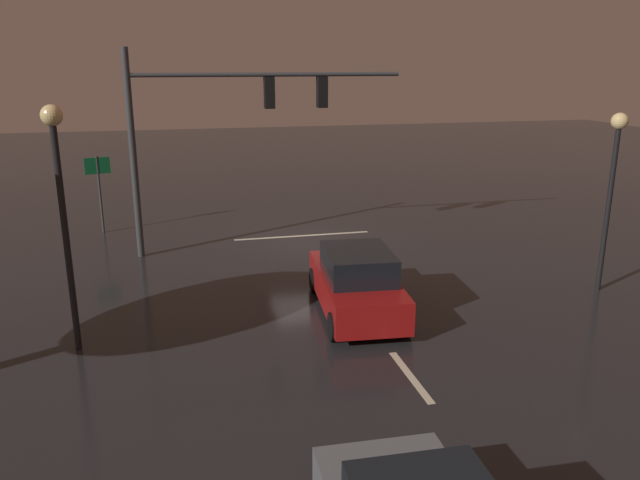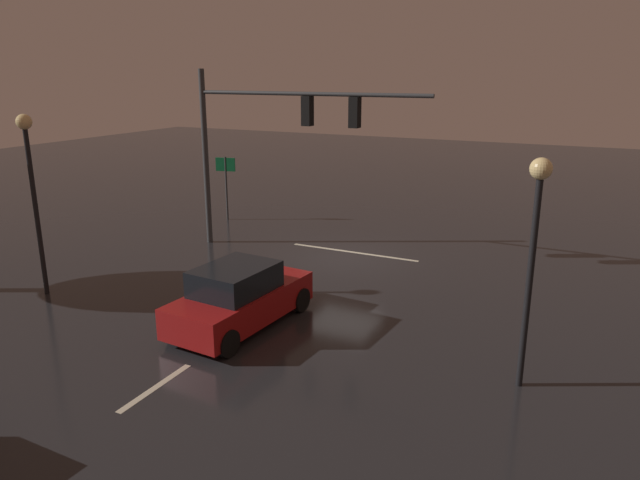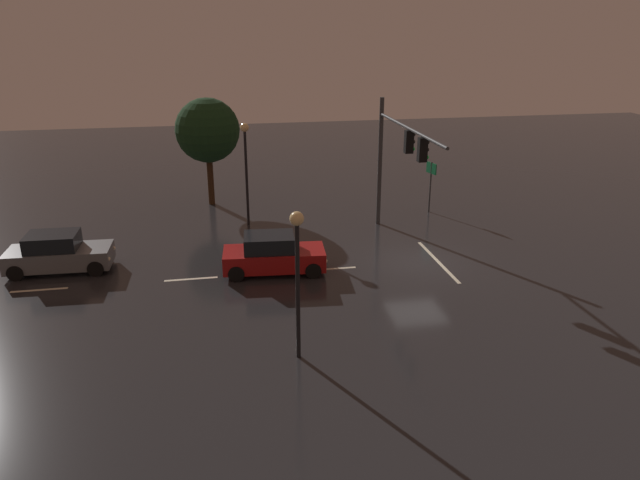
{
  "view_description": "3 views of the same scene",
  "coord_description": "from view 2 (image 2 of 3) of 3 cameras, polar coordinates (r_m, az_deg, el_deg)",
  "views": [
    {
      "loc": [
        4.42,
        20.68,
        6.19
      ],
      "look_at": [
        0.57,
        4.36,
        1.35
      ],
      "focal_mm": 34.89,
      "sensor_mm": 36.0,
      "label": 1
    },
    {
      "loc": [
        -8.08,
        18.55,
        6.49
      ],
      "look_at": [
        -0.82,
        3.67,
        1.76
      ],
      "focal_mm": 33.07,
      "sensor_mm": 36.0,
      "label": 2
    },
    {
      "loc": [
        -23.84,
        8.92,
        10.23
      ],
      "look_at": [
        0.55,
        4.39,
        1.18
      ],
      "focal_mm": 33.95,
      "sensor_mm": 36.0,
      "label": 3
    }
  ],
  "objects": [
    {
      "name": "stop_bar",
      "position": [
        22.04,
        3.29,
        -1.19
      ],
      "size": [
        5.0,
        0.16,
        0.01
      ],
      "primitive_type": "cube",
      "color": "beige",
      "rests_on": "ground_plane"
    },
    {
      "name": "traffic_signal_assembly",
      "position": [
        21.35,
        -4.85,
        10.67
      ],
      "size": [
        8.87,
        0.47,
        6.61
      ],
      "color": "#383A3D",
      "rests_on": "ground_plane"
    },
    {
      "name": "street_lamp_right_kerb",
      "position": [
        18.96,
        -26.19,
        5.93
      ],
      "size": [
        0.44,
        0.44,
        5.36
      ],
      "color": "black",
      "rests_on": "ground_plane"
    },
    {
      "name": "route_sign",
      "position": [
        26.85,
        -9.1,
        6.27
      ],
      "size": [
        0.89,
        0.27,
        2.87
      ],
      "color": "#383A3D",
      "rests_on": "ground_plane"
    },
    {
      "name": "lane_dash_far",
      "position": [
        17.87,
        -2.85,
        -5.36
      ],
      "size": [
        0.16,
        2.2,
        0.01
      ],
      "primitive_type": "cube",
      "rotation": [
        0.0,
        0.0,
        1.57
      ],
      "color": "beige",
      "rests_on": "ground_plane"
    },
    {
      "name": "lane_dash_mid",
      "position": [
        13.44,
        -15.61,
        -13.55
      ],
      "size": [
        0.16,
        2.2,
        0.01
      ],
      "primitive_type": "cube",
      "rotation": [
        0.0,
        0.0,
        1.57
      ],
      "color": "beige",
      "rests_on": "ground_plane"
    },
    {
      "name": "ground_plane",
      "position": [
        21.25,
        2.34,
        -1.84
      ],
      "size": [
        80.0,
        80.0,
        0.0
      ],
      "primitive_type": "plane",
      "color": "#232326"
    },
    {
      "name": "car_approaching",
      "position": [
        15.65,
        -7.77,
        -5.54
      ],
      "size": [
        2.21,
        4.48,
        1.7
      ],
      "color": "maroon",
      "rests_on": "ground_plane"
    },
    {
      "name": "street_lamp_left_kerb",
      "position": [
        12.49,
        20.06,
        0.87
      ],
      "size": [
        0.44,
        0.44,
        4.91
      ],
      "color": "black",
      "rests_on": "ground_plane"
    }
  ]
}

